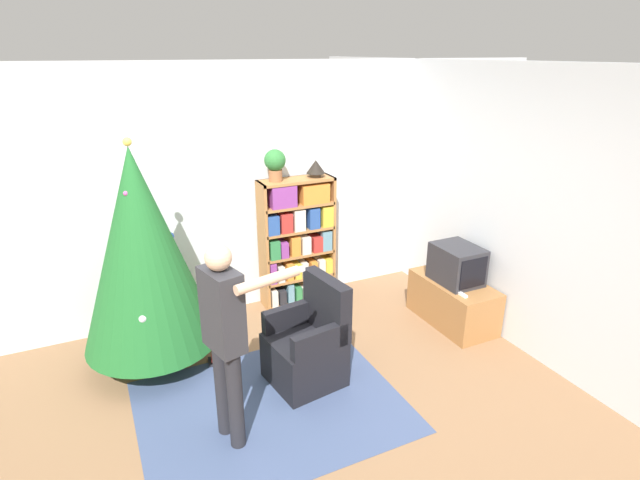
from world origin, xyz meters
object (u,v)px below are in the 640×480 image
object	(u,v)px
potted_plant	(275,163)
table_lamp	(316,167)
television	(457,264)
armchair	(308,347)
christmas_tree	(142,251)
standing_person	(225,331)
bookshelf	(297,242)

from	to	relation	value
potted_plant	table_lamp	bearing A→B (deg)	0.00
television	armchair	xyz separation A→B (m)	(-1.76, -0.25, -0.34)
table_lamp	christmas_tree	bearing A→B (deg)	-163.85
standing_person	christmas_tree	bearing A→B (deg)	-178.02
standing_person	table_lamp	bearing A→B (deg)	125.52
television	table_lamp	bearing A→B (deg)	132.35
bookshelf	christmas_tree	xyz separation A→B (m)	(-1.65, -0.53, 0.38)
bookshelf	standing_person	bearing A→B (deg)	-125.77
television	bookshelf	bearing A→B (deg)	138.25
armchair	potted_plant	distance (m)	1.92
christmas_tree	standing_person	bearing A→B (deg)	-73.71
armchair	standing_person	world-z (taller)	standing_person
bookshelf	armchair	world-z (taller)	bookshelf
potted_plant	table_lamp	distance (m)	0.46
television	armchair	distance (m)	1.81
bookshelf	television	size ratio (longest dim) A/B	2.89
television	potted_plant	world-z (taller)	potted_plant
bookshelf	christmas_tree	distance (m)	1.77
television	armchair	world-z (taller)	armchair
standing_person	potted_plant	size ratio (longest dim) A/B	4.66
standing_person	potted_plant	distance (m)	2.20
potted_plant	armchair	bearing A→B (deg)	-100.79
standing_person	bookshelf	bearing A→B (deg)	129.92
television	table_lamp	distance (m)	1.77
standing_person	table_lamp	distance (m)	2.43
television	table_lamp	size ratio (longest dim) A/B	2.46
armchair	table_lamp	world-z (taller)	table_lamp
television	standing_person	distance (m)	2.65
bookshelf	television	xyz separation A→B (m)	(1.27, -1.13, -0.06)
bookshelf	table_lamp	distance (m)	0.84
armchair	standing_person	xyz separation A→B (m)	(-0.79, -0.40, 0.58)
bookshelf	table_lamp	bearing A→B (deg)	2.23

